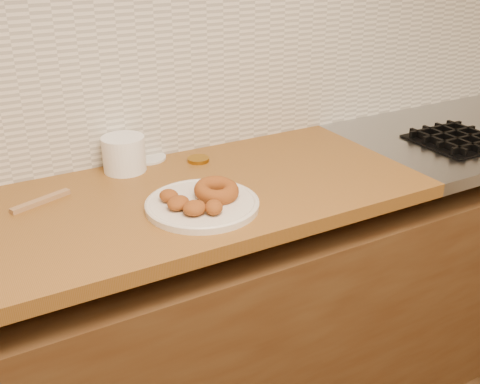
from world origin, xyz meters
name	(u,v)px	position (x,y,z in m)	size (l,w,h in m)	color
wall_back	(186,4)	(0.00, 2.00, 1.35)	(4.00, 0.02, 2.70)	tan
base_cabinet	(237,324)	(0.00, 1.69, 0.39)	(3.60, 0.60, 0.77)	brown
backsplash	(190,56)	(0.00, 1.99, 1.20)	(3.60, 0.02, 0.60)	silver
donut_plate	(202,205)	(-0.16, 1.58, 0.91)	(0.29, 0.29, 0.02)	silver
ring_donut	(216,190)	(-0.12, 1.59, 0.94)	(0.12, 0.12, 0.04)	brown
fried_dough_chunks	(189,204)	(-0.21, 1.55, 0.93)	(0.14, 0.18, 0.04)	brown
plastic_tub	(124,154)	(-0.26, 1.91, 0.95)	(0.13, 0.13, 0.10)	white
tub_lid	(147,158)	(-0.17, 1.97, 0.90)	(0.12, 0.12, 0.01)	silver
brass_jar_lid	(198,160)	(-0.03, 1.87, 0.91)	(0.07, 0.07, 0.01)	#9F7119
wooden_utensil	(41,201)	(-0.52, 1.81, 0.91)	(0.17, 0.02, 0.01)	#9D734A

